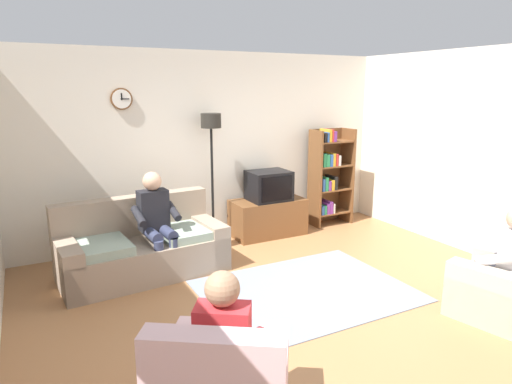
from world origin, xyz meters
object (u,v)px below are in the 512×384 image
at_px(bookshelf, 328,175).
at_px(person_on_couch, 157,219).
at_px(tv_stand, 268,217).
at_px(floor_lamp, 211,142).
at_px(couch, 142,249).
at_px(tv, 269,186).
at_px(person_in_left_armchair, 226,341).
at_px(armchair_near_bookshelf, 510,291).
at_px(person_in_right_armchair, 504,257).

distance_m(bookshelf, person_on_couch, 3.13).
relative_size(tv_stand, floor_lamp, 0.59).
xyz_separation_m(couch, bookshelf, (3.19, 0.67, 0.50)).
bearing_deg(tv, person_in_left_armchair, -123.13).
bearing_deg(tv_stand, couch, -163.62).
bearing_deg(person_on_couch, floor_lamp, 38.18).
xyz_separation_m(tv_stand, person_in_left_armchair, (-2.15, -3.32, 0.33)).
xyz_separation_m(armchair_near_bookshelf, person_in_right_armchair, (-0.02, 0.09, 0.32)).
bearing_deg(armchair_near_bookshelf, bookshelf, 84.52).
bearing_deg(bookshelf, person_in_right_armchair, -96.00).
distance_m(couch, person_in_right_armchair, 3.88).
bearing_deg(tv_stand, person_on_couch, -159.29).
relative_size(floor_lamp, person_in_right_armchair, 1.65).
distance_m(tv, person_on_couch, 2.00).
height_order(tv_stand, person_in_left_armchair, person_in_left_armchair).
bearing_deg(person_in_left_armchair, person_on_couch, 84.07).
bearing_deg(person_in_right_armchair, person_on_couch, 136.90).
relative_size(couch, person_on_couch, 1.58).
distance_m(floor_lamp, person_in_right_armchair, 3.81).
bearing_deg(person_in_right_armchair, tv_stand, 103.98).
bearing_deg(person_in_left_armchair, floor_lamp, 69.17).
bearing_deg(armchair_near_bookshelf, tv, 104.08).
relative_size(bookshelf, person_in_left_armchair, 1.39).
bearing_deg(bookshelf, floor_lamp, 179.10).
relative_size(tv_stand, armchair_near_bookshelf, 1.05).
height_order(couch, tv_stand, couch).
xyz_separation_m(couch, person_in_right_armchair, (2.85, -2.62, 0.29)).
height_order(tv_stand, person_in_right_armchair, person_in_right_armchair).
xyz_separation_m(tv_stand, person_in_right_armchair, (0.80, -3.22, 0.33)).
height_order(couch, bookshelf, bookshelf).
bearing_deg(bookshelf, person_on_couch, -165.58).
distance_m(bookshelf, floor_lamp, 2.10).
height_order(couch, tv, tv).
bearing_deg(tv_stand, armchair_near_bookshelf, -76.02).
height_order(floor_lamp, person_in_right_armchair, floor_lamp).
xyz_separation_m(bookshelf, armchair_near_bookshelf, (-0.32, -3.38, -0.53)).
bearing_deg(floor_lamp, tv_stand, -6.64).
distance_m(couch, armchair_near_bookshelf, 3.95).
xyz_separation_m(bookshelf, floor_lamp, (-2.00, 0.03, 0.63)).
relative_size(tv, person_in_right_armchair, 0.54).
height_order(bookshelf, person_in_right_armchair, bookshelf).
bearing_deg(person_in_right_armchair, armchair_near_bookshelf, -76.02).
bearing_deg(armchair_near_bookshelf, person_in_right_armchair, 103.98).
bearing_deg(person_in_left_armchair, tv, 56.87).
distance_m(couch, tv_stand, 2.13).
relative_size(tv, person_in_left_armchair, 0.54).
bearing_deg(tv_stand, tv, -90.00).
xyz_separation_m(bookshelf, person_in_left_armchair, (-3.30, -3.39, -0.21)).
bearing_deg(person_in_right_armchair, bookshelf, 84.00).
xyz_separation_m(floor_lamp, person_in_left_armchair, (-1.30, -3.42, -0.85)).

